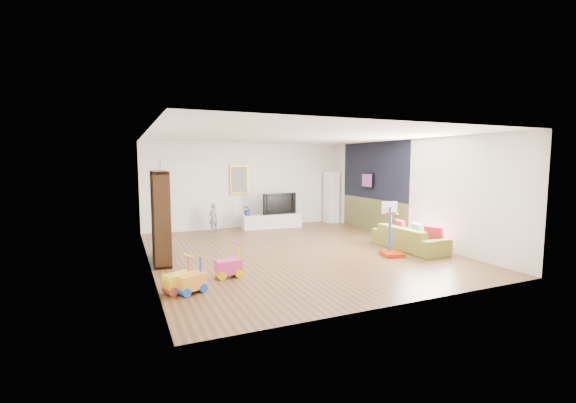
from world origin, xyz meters
name	(u,v)px	position (x,y,z in m)	size (l,w,h in m)	color
floor	(295,251)	(0.00, 0.00, 0.00)	(6.50, 7.50, 0.00)	brown
ceiling	(295,136)	(0.00, 0.00, 2.70)	(6.50, 7.50, 0.00)	white
wall_back	(246,185)	(0.00, 3.75, 1.35)	(6.50, 0.00, 2.70)	silver
wall_front	(402,215)	(0.00, -3.75, 1.35)	(6.50, 0.00, 2.70)	silver
wall_left	(148,200)	(-3.25, 0.00, 1.35)	(0.00, 7.50, 2.70)	silver
wall_right	(405,190)	(3.25, 0.00, 1.35)	(0.00, 7.50, 2.70)	silver
navy_accent	(373,171)	(3.23, 1.40, 1.85)	(0.01, 3.20, 1.70)	black
olive_wainscot	(372,215)	(3.23, 1.40, 0.50)	(0.01, 3.20, 1.00)	brown
doorway	(187,197)	(-1.90, 3.71, 1.05)	(1.45, 0.06, 2.10)	white
painting_back	(239,180)	(-0.25, 3.71, 1.55)	(0.62, 0.06, 0.92)	gold
artwork_right	(367,180)	(3.17, 1.60, 1.55)	(0.04, 0.56, 0.46)	#7F3F8C
media_console	(272,221)	(0.66, 3.23, 0.22)	(1.91, 0.48, 0.44)	silver
tall_cabinet	(331,197)	(2.98, 3.43, 0.88)	(0.41, 0.41, 1.75)	white
bookshelf	(160,217)	(-3.00, 0.27, 0.96)	(0.34, 1.32, 1.93)	black
sofa	(409,238)	(2.60, -0.96, 0.28)	(1.94, 0.76, 0.57)	olive
basketball_hoop	(392,229)	(1.82, -1.30, 0.61)	(0.42, 0.51, 1.23)	#AD2402
ride_on_yellow	(178,275)	(-2.94, -1.88, 0.30)	(0.44, 0.28, 0.59)	yellow
ride_on_orange	(191,275)	(-2.76, -1.99, 0.29)	(0.44, 0.27, 0.59)	orange
ride_on_pink	(228,261)	(-1.99, -1.39, 0.31)	(0.46, 0.28, 0.61)	#DE3489
child	(213,218)	(-1.21, 3.25, 0.44)	(0.32, 0.21, 0.87)	gray
tv	(278,203)	(0.89, 3.24, 0.78)	(1.17, 0.15, 0.67)	black
vase_plant	(248,209)	(-0.13, 3.24, 0.64)	(0.35, 0.30, 0.39)	#1B3C95
pillow_left	(434,235)	(2.82, -1.53, 0.45)	(0.11, 0.41, 0.41)	#AC1E34
pillow_center	(418,231)	(2.83, -0.99, 0.45)	(0.10, 0.38, 0.38)	silver
pillow_right	(401,227)	(2.79, -0.42, 0.45)	(0.10, 0.38, 0.38)	#BD2043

